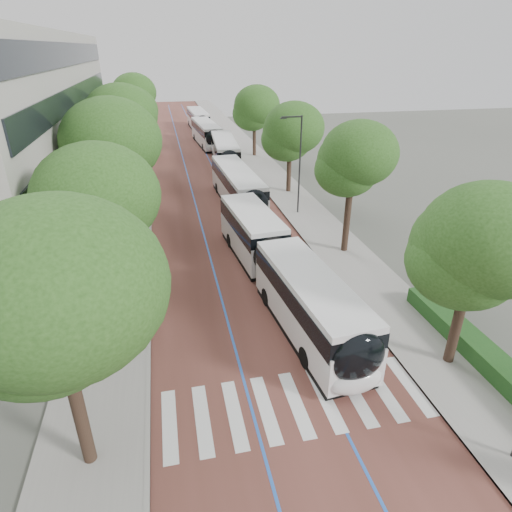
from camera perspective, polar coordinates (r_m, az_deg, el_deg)
The scene contains 19 objects.
ground at distance 17.50m, azimuth 5.72°, elevation -21.41°, with size 160.00×160.00×0.00m, color #51544C.
road at distance 52.89m, azimuth -7.64°, elevation 11.76°, with size 11.00×140.00×0.02m, color #572F27.
sidewalk_left at distance 52.83m, azimuth -15.91°, elevation 11.05°, with size 4.00×140.00×0.12m, color #999590.
sidewalk_right at distance 53.98m, azimuth 0.48°, elevation 12.33°, with size 4.00×140.00×0.12m, color #999590.
kerb_left at distance 52.74m, azimuth -13.82°, elevation 11.26°, with size 0.20×140.00×0.14m, color gray.
kerb_right at distance 53.61m, azimuth -1.55°, elevation 12.22°, with size 0.20×140.00×0.14m, color gray.
zebra_crossing at distance 18.18m, azimuth 5.36°, elevation -19.00°, with size 10.55×3.60×0.01m.
lane_line_left at distance 52.79m, azimuth -9.41°, elevation 11.63°, with size 0.12×126.00×0.01m, color blue.
lane_line_right at distance 53.04m, azimuth -5.89°, elevation 11.91°, with size 0.12×126.00×0.01m, color blue.
hedge at distance 21.23m, azimuth 30.68°, elevation -13.83°, with size 1.20×14.00×0.80m, color #184519.
streetlight_far at distance 35.75m, azimuth 5.62°, elevation 12.93°, with size 1.82×0.20×8.00m.
lamp_post_left at distance 21.14m, azimuth -16.60°, elevation 0.47°, with size 0.14×0.14×8.00m, color #29292B.
trees_left at distance 37.36m, azimuth -17.98°, elevation 15.11°, with size 6.36×61.09×9.73m.
trees_right at distance 37.84m, azimuth 6.31°, elevation 15.05°, with size 5.76×47.54×8.35m.
lead_bus at distance 24.04m, azimuth 3.47°, elevation -1.86°, with size 4.18×18.55×3.20m.
bus_queued_0 at distance 38.37m, azimuth -2.36°, elevation 9.00°, with size 3.10×12.50×3.20m.
bus_queued_1 at distance 52.01m, azimuth -4.14°, elevation 13.51°, with size 3.27×12.53×3.20m.
bus_queued_2 at distance 64.38m, azimuth -6.56°, elevation 15.84°, with size 3.34×12.54×3.20m.
bus_queued_3 at distance 77.66m, azimuth -7.68°, elevation 17.51°, with size 2.96×12.48×3.20m.
Camera 1 is at (-4.09, -11.15, 12.86)m, focal length 30.00 mm.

